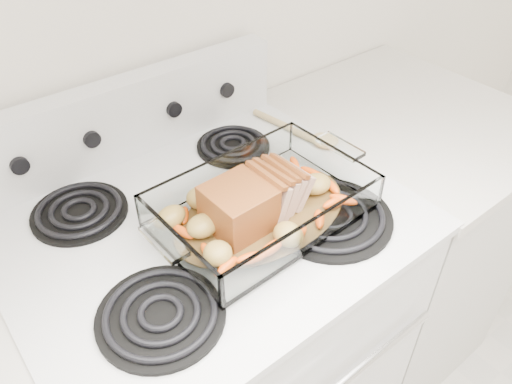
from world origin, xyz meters
TOP-DOWN VIEW (x-y plane):
  - electric_range at (0.00, 1.66)m, footprint 0.78×0.70m
  - counter_right at (0.67, 1.66)m, footprint 0.58×0.68m
  - baking_dish at (0.09, 1.58)m, footprint 0.40×0.26m
  - pork_roast at (0.06, 1.58)m, footprint 0.21×0.11m
  - roast_vegetables at (0.08, 1.61)m, footprint 0.35×0.19m
  - wooden_spoon at (0.36, 1.74)m, footprint 0.08×0.24m

SIDE VIEW (x-z plane):
  - counter_right at x=0.67m, z-range 0.00..0.93m
  - electric_range at x=0.00m, z-range -0.08..1.04m
  - wooden_spoon at x=0.36m, z-range 0.94..0.95m
  - baking_dish at x=0.09m, z-range 0.93..1.00m
  - roast_vegetables at x=0.08m, z-range 0.95..0.99m
  - pork_roast at x=0.06m, z-range 0.95..1.04m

